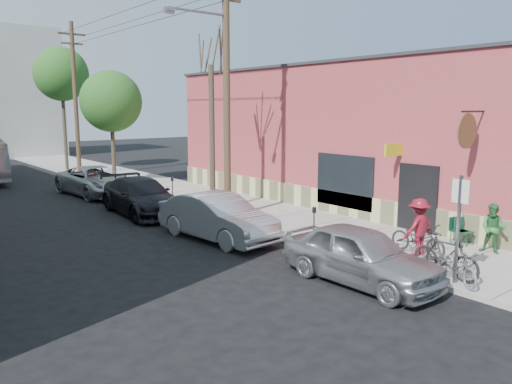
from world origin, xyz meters
TOP-DOWN VIEW (x-y plane):
  - ground at (0.00, 0.00)m, footprint 120.00×120.00m
  - sidewalk at (4.25, 11.00)m, footprint 4.50×58.00m
  - cafe_building at (8.99, 4.99)m, footprint 6.60×20.20m
  - sign_post at (2.35, -4.85)m, footprint 0.07×0.45m
  - parking_meter_near at (2.25, 0.11)m, footprint 0.14×0.14m
  - parking_meter_far at (2.25, 9.46)m, footprint 0.14×0.14m
  - utility_pole_near at (2.39, 5.26)m, footprint 3.57×0.28m
  - utility_pole_far at (2.45, 22.41)m, footprint 1.80×0.28m
  - tree_bare at (2.80, 6.86)m, footprint 0.24×0.24m
  - tree_leafy_mid at (2.80, 17.46)m, footprint 3.61×3.61m
  - tree_leafy_far at (2.80, 25.99)m, footprint 3.83×3.83m
  - patio_chair_a at (6.01, -2.93)m, footprint 0.62×0.62m
  - patio_chair_b at (6.04, -3.08)m, footprint 0.56×0.56m
  - patron_green at (5.80, -4.13)m, footprint 0.76×0.88m
  - cyclist at (3.83, -2.78)m, footprint 1.20×0.77m
  - cyclist_bike at (3.83, -2.78)m, footprint 0.75×1.95m
  - parked_bike_a at (2.58, -4.44)m, footprint 0.62×1.96m
  - parked_bike_b at (2.46, -4.87)m, footprint 1.37×1.76m
  - car_0 at (0.80, -3.03)m, footprint 1.94×4.58m
  - car_1 at (0.39, 3.03)m, footprint 2.17×5.06m
  - car_2 at (0.27, 8.71)m, footprint 2.57×5.56m
  - car_3 at (0.57, 14.69)m, footprint 2.95×5.71m

SIDE VIEW (x-z plane):
  - ground at x=0.00m, z-range 0.00..0.00m
  - sidewalk at x=4.25m, z-range 0.00..0.15m
  - patio_chair_a at x=6.01m, z-range 0.15..1.03m
  - patio_chair_b at x=6.04m, z-range 0.15..1.03m
  - parked_bike_b at x=2.46m, z-range 0.15..1.04m
  - cyclist_bike at x=3.83m, z-range 0.15..1.16m
  - parked_bike_a at x=2.58m, z-range 0.15..1.32m
  - car_3 at x=0.57m, z-range 0.00..1.54m
  - car_0 at x=0.80m, z-range 0.00..1.54m
  - car_2 at x=0.27m, z-range 0.00..1.57m
  - car_1 at x=0.39m, z-range 0.00..1.62m
  - patron_green at x=5.80m, z-range 0.15..1.71m
  - parking_meter_near at x=2.25m, z-range 0.36..1.60m
  - parking_meter_far at x=2.25m, z-range 0.36..1.60m
  - cyclist at x=3.83m, z-range 0.15..1.91m
  - sign_post at x=2.35m, z-range 0.43..3.23m
  - tree_bare at x=2.80m, z-range 0.15..6.42m
  - cafe_building at x=8.99m, z-range 0.00..6.61m
  - tree_leafy_mid at x=2.80m, z-range 1.66..8.32m
  - utility_pole_far at x=2.45m, z-range 0.34..10.34m
  - utility_pole_near at x=2.39m, z-range 0.41..10.41m
  - tree_leafy_far at x=2.80m, z-range 2.60..11.38m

